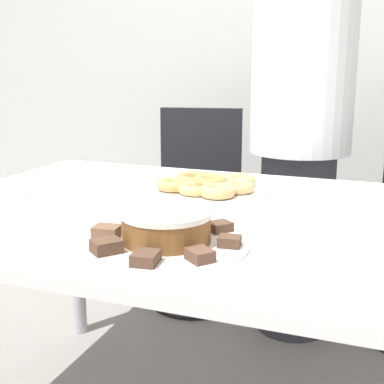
% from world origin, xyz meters
% --- Properties ---
extents(wall_back, '(8.00, 0.05, 2.60)m').
position_xyz_m(wall_back, '(0.00, 1.63, 1.30)').
color(wall_back, silver).
rests_on(wall_back, ground_plane).
extents(table, '(1.51, 1.06, 0.73)m').
position_xyz_m(table, '(0.00, 0.00, 0.65)').
color(table, white).
rests_on(table, ground_plane).
extents(person_standing, '(0.40, 0.40, 1.58)m').
position_xyz_m(person_standing, '(0.14, 0.83, 0.82)').
color(person_standing, '#383842').
rests_on(person_standing, ground_plane).
extents(office_chair_left, '(0.52, 0.52, 0.90)m').
position_xyz_m(office_chair_left, '(-0.36, 0.99, 0.43)').
color(office_chair_left, black).
rests_on(office_chair_left, ground_plane).
extents(plate_cake, '(0.36, 0.36, 0.01)m').
position_xyz_m(plate_cake, '(0.04, -0.29, 0.73)').
color(plate_cake, white).
rests_on(plate_cake, table).
extents(plate_donuts, '(0.37, 0.37, 0.01)m').
position_xyz_m(plate_donuts, '(-0.03, 0.21, 0.73)').
color(plate_donuts, white).
rests_on(plate_donuts, table).
extents(frosted_cake, '(0.20, 0.20, 0.07)m').
position_xyz_m(frosted_cake, '(0.04, -0.29, 0.77)').
color(frosted_cake, brown).
rests_on(frosted_cake, plate_cake).
extents(lamington_0, '(0.07, 0.08, 0.03)m').
position_xyz_m(lamington_0, '(-0.04, -0.40, 0.75)').
color(lamington_0, '#513828').
rests_on(lamington_0, plate_cake).
extents(lamington_1, '(0.05, 0.06, 0.02)m').
position_xyz_m(lamington_1, '(0.06, -0.43, 0.75)').
color(lamington_1, '#513828').
rests_on(lamington_1, plate_cake).
extents(lamington_2, '(0.07, 0.07, 0.02)m').
position_xyz_m(lamington_2, '(0.15, -0.38, 0.75)').
color(lamington_2, brown).
rests_on(lamington_2, plate_cake).
extents(lamington_3, '(0.05, 0.04, 0.02)m').
position_xyz_m(lamington_3, '(0.18, -0.27, 0.75)').
color(lamington_3, '#513828').
rests_on(lamington_3, plate_cake).
extents(lamington_4, '(0.07, 0.07, 0.02)m').
position_xyz_m(lamington_4, '(0.13, -0.18, 0.75)').
color(lamington_4, '#513828').
rests_on(lamington_4, plate_cake).
extents(lamington_5, '(0.05, 0.05, 0.02)m').
position_xyz_m(lamington_5, '(0.03, -0.15, 0.75)').
color(lamington_5, '#513828').
rests_on(lamington_5, plate_cake).
extents(lamington_6, '(0.06, 0.06, 0.02)m').
position_xyz_m(lamington_6, '(-0.07, -0.20, 0.75)').
color(lamington_6, '#513828').
rests_on(lamington_6, plate_cake).
extents(lamington_7, '(0.06, 0.06, 0.02)m').
position_xyz_m(lamington_7, '(-0.10, -0.31, 0.75)').
color(lamington_7, brown).
rests_on(lamington_7, plate_cake).
extents(donut_0, '(0.11, 0.11, 0.04)m').
position_xyz_m(donut_0, '(-0.03, 0.21, 0.76)').
color(donut_0, '#C68447').
rests_on(donut_0, plate_donuts).
extents(donut_1, '(0.11, 0.11, 0.03)m').
position_xyz_m(donut_1, '(-0.03, 0.28, 0.75)').
color(donut_1, '#E5AD66').
rests_on(donut_1, plate_donuts).
extents(donut_2, '(0.13, 0.13, 0.03)m').
position_xyz_m(donut_2, '(-0.09, 0.25, 0.75)').
color(donut_2, '#C68447').
rests_on(donut_2, plate_donuts).
extents(donut_3, '(0.11, 0.11, 0.03)m').
position_xyz_m(donut_3, '(-0.13, 0.16, 0.75)').
color(donut_3, tan).
rests_on(donut_3, plate_donuts).
extents(donut_4, '(0.11, 0.11, 0.03)m').
position_xyz_m(donut_4, '(-0.05, 0.14, 0.75)').
color(donut_4, '#E5AD66').
rests_on(donut_4, plate_donuts).
extents(donut_5, '(0.10, 0.10, 0.03)m').
position_xyz_m(donut_5, '(0.02, 0.12, 0.75)').
color(donut_5, '#E5AD66').
rests_on(donut_5, plate_donuts).
extents(donut_6, '(0.10, 0.10, 0.03)m').
position_xyz_m(donut_6, '(0.06, 0.20, 0.75)').
color(donut_6, '#E5AD66').
rests_on(donut_6, plate_donuts).
extents(donut_7, '(0.11, 0.11, 0.03)m').
position_xyz_m(donut_7, '(0.04, 0.29, 0.75)').
color(donut_7, '#E5AD66').
rests_on(donut_7, plate_donuts).
extents(napkin, '(0.14, 0.12, 0.01)m').
position_xyz_m(napkin, '(-0.54, -0.11, 0.73)').
color(napkin, white).
rests_on(napkin, table).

